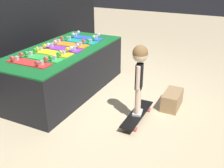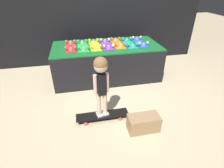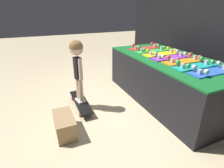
{
  "view_description": "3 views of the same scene",
  "coord_description": "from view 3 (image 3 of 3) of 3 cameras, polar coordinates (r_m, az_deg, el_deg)",
  "views": [
    {
      "loc": [
        -3.05,
        -1.67,
        1.83
      ],
      "look_at": [
        -0.24,
        -0.31,
        0.4
      ],
      "focal_mm": 42.0,
      "sensor_mm": 36.0,
      "label": 1
    },
    {
      "loc": [
        -0.57,
        -2.66,
        1.78
      ],
      "look_at": [
        -0.07,
        -0.26,
        0.33
      ],
      "focal_mm": 28.0,
      "sensor_mm": 36.0,
      "label": 2
    },
    {
      "loc": [
        1.97,
        -1.18,
        1.38
      ],
      "look_at": [
        -0.11,
        -0.28,
        0.38
      ],
      "focal_mm": 28.0,
      "sensor_mm": 36.0,
      "label": 3
    }
  ],
  "objects": [
    {
      "name": "skateboard_orange_on_rack",
      "position": [
        2.62,
        22.36,
        7.09
      ],
      "size": [
        0.19,
        0.61,
        0.09
      ],
      "color": "orange",
      "rests_on": "display_rack"
    },
    {
      "name": "child",
      "position": [
        2.42,
        -11.3,
        7.61
      ],
      "size": [
        0.21,
        0.18,
        0.9
      ],
      "rotation": [
        0.0,
        0.0,
        0.19
      ],
      "color": "silver",
      "rests_on": "skateboard_on_floor"
    },
    {
      "name": "display_rack",
      "position": [
        2.87,
        17.81,
        1.51
      ],
      "size": [
        2.1,
        0.99,
        0.68
      ],
      "color": "black",
      "rests_on": "ground_plane"
    },
    {
      "name": "storage_box",
      "position": [
        2.17,
        -15.19,
        -12.66
      ],
      "size": [
        0.43,
        0.22,
        0.23
      ],
      "color": "#A37F56",
      "rests_on": "ground_plane"
    },
    {
      "name": "skateboard_teal_on_rack",
      "position": [
        2.44,
        25.4,
        5.44
      ],
      "size": [
        0.19,
        0.61,
        0.09
      ],
      "color": "teal",
      "rests_on": "display_rack"
    },
    {
      "name": "skateboard_green_on_rack",
      "position": [
        3.1,
        12.88,
        10.65
      ],
      "size": [
        0.19,
        0.61,
        0.09
      ],
      "color": "green",
      "rests_on": "display_rack"
    },
    {
      "name": "back_wall",
      "position": [
        3.34,
        32.35,
        19.45
      ],
      "size": [
        4.91,
        0.1,
        2.64
      ],
      "color": "black",
      "rests_on": "ground_plane"
    },
    {
      "name": "skateboard_red_on_rack",
      "position": [
        3.3,
        10.9,
        11.58
      ],
      "size": [
        0.19,
        0.61,
        0.09
      ],
      "color": "red",
      "rests_on": "display_rack"
    },
    {
      "name": "skateboard_purple_on_rack",
      "position": [
        2.75,
        18.48,
        8.41
      ],
      "size": [
        0.19,
        0.61,
        0.09
      ],
      "color": "purple",
      "rests_on": "display_rack"
    },
    {
      "name": "ground_plane",
      "position": [
        2.68,
        6.38,
        -7.28
      ],
      "size": [
        16.0,
        16.0,
        0.0
      ],
      "primitive_type": "plane",
      "color": "beige"
    },
    {
      "name": "skateboard_on_floor",
      "position": [
        2.67,
        -10.2,
        -5.84
      ],
      "size": [
        0.77,
        0.18,
        0.09
      ],
      "color": "black",
      "rests_on": "ground_plane"
    },
    {
      "name": "skateboard_blue_on_rack",
      "position": [
        2.33,
        29.93,
        3.7
      ],
      "size": [
        0.19,
        0.61,
        0.09
      ],
      "color": "blue",
      "rests_on": "display_rack"
    },
    {
      "name": "skateboard_yellow_on_rack",
      "position": [
        2.93,
        15.79,
        9.63
      ],
      "size": [
        0.19,
        0.61,
        0.09
      ],
      "color": "yellow",
      "rests_on": "display_rack"
    }
  ]
}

